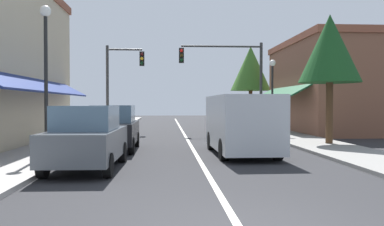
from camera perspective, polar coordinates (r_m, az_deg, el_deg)
ground_plane at (r=23.54m, az=-1.03°, el=-3.14°), size 80.00×80.00×0.00m
sidewalk_left at (r=23.93m, az=-14.32°, el=-2.97°), size 2.60×56.00×0.12m
sidewalk_right at (r=24.41m, az=11.99°, el=-2.87°), size 2.60×56.00×0.12m
lane_center_stripe at (r=23.54m, az=-1.03°, el=-3.14°), size 0.14×52.00×0.01m
storefront_right_block at (r=27.63m, az=19.20°, el=3.61°), size 7.00×10.20×5.93m
parked_car_nearest_left at (r=11.59m, az=-14.56°, el=-3.41°), size 1.85×4.13×1.77m
parked_car_second_left at (r=16.11m, az=-10.97°, el=-2.09°), size 1.80×4.11×1.77m
van_in_lane at (r=14.62m, az=6.92°, el=-1.36°), size 2.07×5.21×2.12m
traffic_signal_mast_arm at (r=25.10m, az=5.73°, el=5.91°), size 5.19×0.50×5.61m
traffic_signal_left_corner at (r=26.07m, az=-10.20°, el=5.17°), size 2.44×0.50×5.52m
street_lamp_left_near at (r=14.26m, az=-19.93°, el=7.49°), size 0.36×0.36×5.06m
street_lamp_right_mid at (r=23.21m, az=11.27°, el=4.04°), size 0.36×0.36×4.30m
tree_right_near at (r=18.52m, az=18.87°, el=8.51°), size 2.66×2.66×5.67m
tree_right_far at (r=32.93m, az=8.27°, el=6.21°), size 3.23×3.23×6.46m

